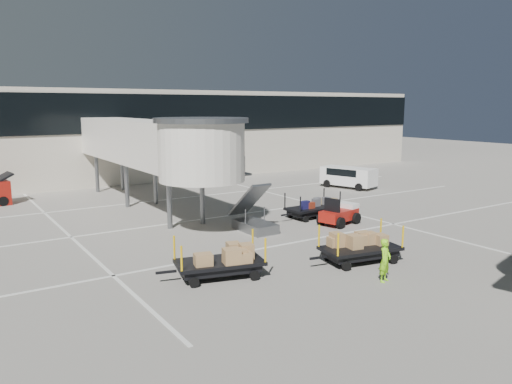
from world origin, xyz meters
TOP-DOWN VIEW (x-y plane):
  - ground at (0.00, 0.00)m, footprint 140.00×140.00m
  - lane_markings at (-0.67, 9.33)m, footprint 40.00×30.00m
  - terminal at (-0.35, 29.94)m, footprint 64.00×12.11m
  - jet_bridge at (-3.97, 12.26)m, footprint 5.70×20.40m
  - baggage_tug at (3.46, 3.69)m, footprint 2.61×2.00m
  - suitcase_cart at (3.26, 5.82)m, footprint 3.97×1.67m
  - box_cart_near at (-0.60, -1.96)m, footprint 4.22×2.22m
  - box_cart_far at (-6.66, -0.42)m, footprint 4.25×2.45m
  - ground_worker at (-1.50, -4.24)m, footprint 0.71×0.58m
  - minivan at (12.72, 12.96)m, footprint 2.98×4.74m

SIDE VIEW (x-z plane):
  - ground at x=0.00m, z-range 0.00..0.00m
  - lane_markings at x=-0.67m, z-range 0.00..0.02m
  - suitcase_cart at x=3.26m, z-range -0.22..1.33m
  - baggage_tug at x=3.46m, z-range -0.22..1.37m
  - box_cart_far at x=-6.66m, z-range -0.19..1.44m
  - box_cart_near at x=-0.60m, z-range -0.18..1.44m
  - ground_worker at x=-1.50m, z-range 0.00..1.67m
  - minivan at x=12.72m, z-range 0.17..1.84m
  - terminal at x=-0.35m, z-range -3.49..11.71m
  - jet_bridge at x=-3.97m, z-range 1.27..7.30m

